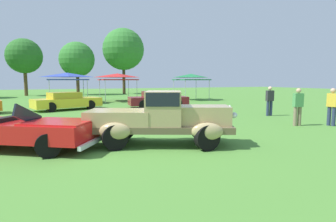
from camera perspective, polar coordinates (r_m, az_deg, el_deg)
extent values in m
plane|color=#4C8433|center=(9.07, -3.32, -6.53)|extent=(120.00, 120.00, 0.00)
cube|color=brown|center=(8.63, -1.78, -3.40)|extent=(4.69, 3.16, 0.20)
cube|color=tan|center=(8.62, 7.18, -0.91)|extent=(1.96, 1.68, 0.60)
ellipsoid|color=silver|center=(8.76, 12.75, -1.03)|extent=(0.36, 0.54, 0.68)
cube|color=tan|center=(8.54, -0.97, 0.70)|extent=(1.54, 1.69, 1.04)
cube|color=black|center=(8.52, -0.98, 2.70)|extent=(1.47, 1.69, 0.40)
cube|color=tan|center=(8.73, -10.15, -1.39)|extent=(2.36, 2.09, 0.48)
ellipsoid|color=tan|center=(9.39, 7.11, -2.65)|extent=(0.99, 0.71, 0.52)
ellipsoid|color=tan|center=(7.98, 8.24, -4.28)|extent=(0.99, 0.71, 0.52)
ellipsoid|color=tan|center=(9.48, -9.29, -2.60)|extent=(0.99, 0.71, 0.52)
ellipsoid|color=tan|center=(8.08, -11.07, -4.19)|extent=(0.99, 0.71, 0.52)
sphere|color=silver|center=(9.18, 12.50, -0.18)|extent=(0.18, 0.18, 0.18)
sphere|color=silver|center=(8.33, 13.71, -0.88)|extent=(0.18, 0.18, 0.18)
cylinder|color=black|center=(9.42, 7.09, -3.73)|extent=(0.76, 0.24, 0.76)
cylinder|color=black|center=(8.01, 8.22, -5.54)|extent=(0.76, 0.24, 0.76)
cylinder|color=black|center=(9.51, -9.27, -3.67)|extent=(0.76, 0.24, 0.76)
cylinder|color=black|center=(8.12, -11.05, -5.44)|extent=(0.76, 0.24, 0.76)
cube|color=red|center=(9.24, -28.56, -3.47)|extent=(4.63, 3.82, 0.52)
cube|color=red|center=(8.48, -21.74, -2.60)|extent=(2.28, 2.18, 0.20)
cube|color=black|center=(9.01, -27.29, -0.94)|extent=(0.72, 1.08, 0.82)
cube|color=black|center=(9.47, -30.65, -1.90)|extent=(0.89, 1.16, 0.28)
cube|color=silver|center=(8.11, -15.46, -6.29)|extent=(0.98, 1.44, 0.12)
cylinder|color=black|center=(9.16, -18.51, -4.62)|extent=(0.66, 0.20, 0.66)
cylinder|color=black|center=(7.86, -23.79, -6.64)|extent=(0.66, 0.20, 0.66)
cylinder|color=black|center=(10.72, -31.70, -3.68)|extent=(0.66, 0.20, 0.66)
cube|color=yellow|center=(20.20, -20.34, 1.68)|extent=(4.80, 2.99, 0.60)
cube|color=gold|center=(20.11, -20.88, 3.07)|extent=(2.33, 1.99, 0.44)
cylinder|color=black|center=(20.04, -15.92, 1.28)|extent=(0.64, 0.22, 0.64)
cylinder|color=black|center=(19.04, -23.27, 0.75)|extent=(0.64, 0.22, 0.64)
cube|color=maroon|center=(20.63, -2.07, 2.17)|extent=(4.57, 2.18, 0.60)
cube|color=maroon|center=(20.55, -2.55, 3.55)|extent=(2.09, 1.66, 0.44)
cylinder|color=black|center=(20.28, 2.10, 1.58)|extent=(0.64, 0.22, 0.64)
cylinder|color=black|center=(19.59, -5.23, 1.39)|extent=(0.64, 0.22, 0.64)
cylinder|color=#283351|center=(16.78, 20.76, 0.53)|extent=(0.16, 0.16, 0.86)
cylinder|color=#283351|center=(16.67, 20.17, 0.52)|extent=(0.16, 0.16, 0.86)
cube|color=#2D2D33|center=(16.67, 20.57, 3.02)|extent=(0.44, 0.32, 0.60)
sphere|color=beige|center=(16.65, 20.62, 4.46)|extent=(0.22, 0.22, 0.22)
cylinder|color=#7F7056|center=(13.60, 25.83, -0.99)|extent=(0.16, 0.16, 0.86)
cylinder|color=#7F7056|center=(13.50, 25.10, -1.00)|extent=(0.16, 0.16, 0.86)
cube|color=#4C9351|center=(13.48, 25.62, 2.09)|extent=(0.45, 0.35, 0.60)
sphere|color=tan|center=(13.46, 25.71, 3.87)|extent=(0.22, 0.22, 0.22)
cylinder|color=#283351|center=(14.30, 30.67, -0.91)|extent=(0.16, 0.16, 0.86)
cylinder|color=#283351|center=(14.23, 31.41, -0.99)|extent=(0.16, 0.16, 0.86)
cube|color=gold|center=(14.20, 31.21, 1.98)|extent=(0.32, 0.44, 0.60)
sphere|color=tan|center=(14.18, 31.31, 3.67)|extent=(0.22, 0.22, 0.22)
cylinder|color=#B7B7BC|center=(27.31, -17.27, 4.03)|extent=(0.05, 0.05, 2.05)
cylinder|color=#B7B7BC|center=(24.33, -16.50, 3.80)|extent=(0.05, 0.05, 2.05)
cylinder|color=#B7B7BC|center=(27.15, -23.58, 3.77)|extent=(0.05, 0.05, 2.05)
cylinder|color=#B7B7BC|center=(24.16, -23.59, 3.51)|extent=(0.05, 0.05, 2.05)
cube|color=#2D429E|center=(25.68, -20.33, 6.19)|extent=(3.33, 3.33, 0.10)
pyramid|color=#2D429E|center=(25.68, -20.37, 7.12)|extent=(3.27, 3.27, 0.38)
cylinder|color=#B7B7BC|center=(29.00, -8.25, 4.38)|extent=(0.05, 0.05, 2.05)
cylinder|color=#B7B7BC|center=(26.12, -6.52, 4.18)|extent=(0.05, 0.05, 2.05)
cylinder|color=#B7B7BC|center=(28.37, -14.12, 4.21)|extent=(0.05, 0.05, 2.05)
cylinder|color=#B7B7BC|center=(25.42, -13.01, 4.00)|extent=(0.05, 0.05, 2.05)
cube|color=red|center=(27.17, -10.52, 6.47)|extent=(3.33, 3.33, 0.10)
pyramid|color=red|center=(27.17, -10.54, 7.35)|extent=(3.26, 3.26, 0.38)
cylinder|color=#B7B7BC|center=(30.27, 5.90, 4.49)|extent=(0.05, 0.05, 2.05)
cylinder|color=#B7B7BC|center=(27.94, 8.63, 4.29)|extent=(0.05, 0.05, 2.05)
cylinder|color=#B7B7BC|center=(29.04, 1.21, 4.44)|extent=(0.05, 0.05, 2.05)
cylinder|color=#B7B7BC|center=(26.60, 3.65, 4.25)|extent=(0.05, 0.05, 2.05)
cube|color=#1E703D|center=(28.41, 4.87, 6.55)|extent=(3.02, 3.02, 0.10)
pyramid|color=#1E703D|center=(28.42, 4.88, 7.39)|extent=(2.96, 2.96, 0.38)
cylinder|color=brown|center=(40.80, -27.68, 5.63)|extent=(0.44, 0.44, 3.96)
sphere|color=#286623|center=(40.93, -27.92, 10.15)|extent=(4.53, 4.53, 4.53)
cylinder|color=brown|center=(40.58, -18.38, 5.80)|extent=(0.44, 0.44, 3.62)
sphere|color=#337A2D|center=(40.69, -18.54, 10.23)|extent=(4.85, 4.85, 4.85)
cylinder|color=#47331E|center=(41.98, -9.23, 6.97)|extent=(0.44, 0.44, 4.96)
sphere|color=#337A2D|center=(42.23, -9.33, 12.64)|extent=(6.17, 6.17, 6.17)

